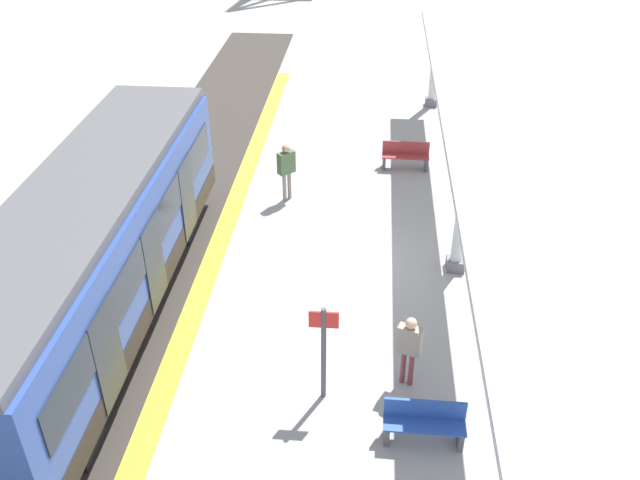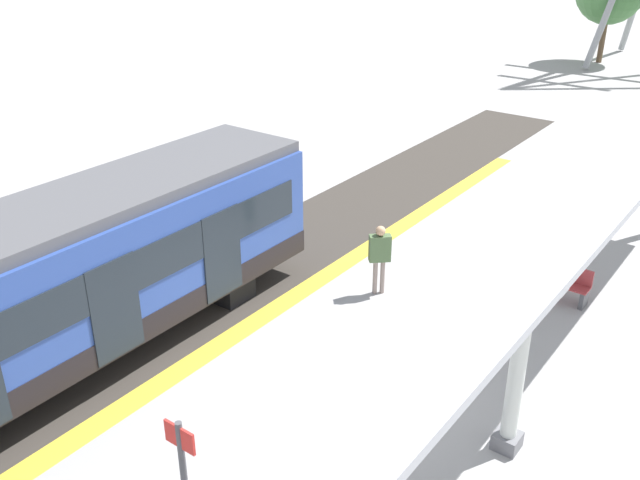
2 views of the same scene
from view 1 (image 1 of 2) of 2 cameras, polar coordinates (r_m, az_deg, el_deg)
name	(u,v)px [view 1 (image 1 of 2)]	position (r m, az deg, el deg)	size (l,w,h in m)	color
ground_plane	(336,262)	(17.54, 1.37, -1.89)	(176.00, 176.00, 0.00)	#999797
tactile_edge_strip	(214,257)	(17.96, -8.86, -1.38)	(0.53, 28.79, 0.01)	gold
trackbed	(144,253)	(18.46, -14.51, -1.09)	(3.20, 40.79, 0.01)	#38332D
train_near_carriage	(94,255)	(15.34, -18.42, -1.18)	(2.65, 11.53, 3.48)	#2C4898
canopy_pillar_second	(462,210)	(16.72, 11.81, 2.45)	(1.10, 0.44, 3.39)	slate
canopy_pillar_third	(435,62)	(26.89, 9.58, 14.46)	(1.10, 0.44, 3.39)	slate
canopy_beam	(471,145)	(15.85, 12.55, 7.74)	(1.20, 23.25, 0.16)	#A8AAB2
bench_near_end	(424,422)	(13.01, 8.73, -14.81)	(1.51, 0.46, 0.86)	#2549A5
bench_mid_platform	(405,155)	(22.19, 7.17, 7.06)	(1.51, 0.47, 0.86)	#983234
platform_info_sign	(324,345)	(13.02, 0.31, -8.80)	(0.56, 0.10, 2.20)	#4C4C51
passenger_waiting_near_edge	(286,166)	(19.88, -2.84, 6.25)	(0.53, 0.52, 1.77)	gray
passenger_by_the_benches	(409,344)	(13.59, 7.49, -8.60)	(0.53, 0.36, 1.68)	brown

